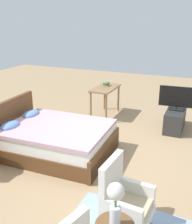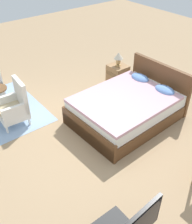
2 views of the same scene
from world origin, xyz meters
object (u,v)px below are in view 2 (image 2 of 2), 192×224
armchair_by_window_right (15,107)px  table_lamp (119,57)px  nightstand (117,76)px  bed (128,107)px

armchair_by_window_right → table_lamp: armchair_by_window_right is taller
nightstand → table_lamp: table_lamp is taller
bed → nightstand: 1.35m
bed → armchair_by_window_right: bed is taller
bed → table_lamp: (-1.14, 0.73, 0.49)m
armchair_by_window_right → bed: bearing=54.5°
bed → armchair_by_window_right: 2.28m
armchair_by_window_right → nightstand: armchair_by_window_right is taller
bed → table_lamp: 1.44m
nightstand → table_lamp: (0.00, 0.00, 0.50)m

